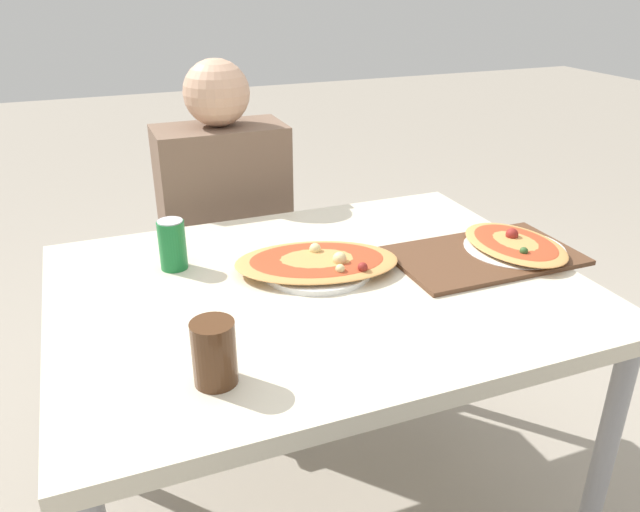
{
  "coord_description": "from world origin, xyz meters",
  "views": [
    {
      "loc": [
        -0.48,
        -1.21,
        1.44
      ],
      "look_at": [
        0.01,
        0.02,
        0.82
      ],
      "focal_mm": 35.0,
      "sensor_mm": 36.0,
      "label": 1
    }
  ],
  "objects_px": {
    "dining_table": "(319,310)",
    "drink_glass": "(214,353)",
    "person_seated": "(226,212)",
    "chair_far_seated": "(221,253)",
    "pizza_main": "(317,263)",
    "pizza_second": "(515,246)",
    "soda_can": "(172,245)"
  },
  "relations": [
    {
      "from": "drink_glass",
      "to": "pizza_main",
      "type": "bearing_deg",
      "value": 46.77
    },
    {
      "from": "pizza_second",
      "to": "person_seated",
      "type": "bearing_deg",
      "value": 130.09
    },
    {
      "from": "drink_glass",
      "to": "chair_far_seated",
      "type": "bearing_deg",
      "value": 77.0
    },
    {
      "from": "person_seated",
      "to": "soda_can",
      "type": "xyz_separation_m",
      "value": [
        -0.24,
        -0.48,
        0.12
      ]
    },
    {
      "from": "chair_far_seated",
      "to": "person_seated",
      "type": "xyz_separation_m",
      "value": [
        -0.0,
        -0.11,
        0.19
      ]
    },
    {
      "from": "person_seated",
      "to": "pizza_second",
      "type": "relative_size",
      "value": 3.74
    },
    {
      "from": "dining_table",
      "to": "drink_glass",
      "type": "height_order",
      "value": "drink_glass"
    },
    {
      "from": "person_seated",
      "to": "pizza_main",
      "type": "height_order",
      "value": "person_seated"
    },
    {
      "from": "soda_can",
      "to": "pizza_second",
      "type": "xyz_separation_m",
      "value": [
        0.84,
        -0.23,
        -0.04
      ]
    },
    {
      "from": "dining_table",
      "to": "chair_far_seated",
      "type": "relative_size",
      "value": 1.35
    },
    {
      "from": "drink_glass",
      "to": "person_seated",
      "type": "bearing_deg",
      "value": 75.57
    },
    {
      "from": "pizza_main",
      "to": "soda_can",
      "type": "xyz_separation_m",
      "value": [
        -0.32,
        0.14,
        0.04
      ]
    },
    {
      "from": "chair_far_seated",
      "to": "pizza_second",
      "type": "height_order",
      "value": "chair_far_seated"
    },
    {
      "from": "person_seated",
      "to": "drink_glass",
      "type": "height_order",
      "value": "person_seated"
    },
    {
      "from": "pizza_main",
      "to": "soda_can",
      "type": "height_order",
      "value": "soda_can"
    },
    {
      "from": "pizza_main",
      "to": "chair_far_seated",
      "type": "bearing_deg",
      "value": 96.33
    },
    {
      "from": "chair_far_seated",
      "to": "pizza_second",
      "type": "relative_size",
      "value": 2.8
    },
    {
      "from": "pizza_second",
      "to": "soda_can",
      "type": "bearing_deg",
      "value": 164.49
    },
    {
      "from": "chair_far_seated",
      "to": "soda_can",
      "type": "bearing_deg",
      "value": 67.77
    },
    {
      "from": "dining_table",
      "to": "person_seated",
      "type": "bearing_deg",
      "value": 95.13
    },
    {
      "from": "dining_table",
      "to": "pizza_main",
      "type": "bearing_deg",
      "value": 72.78
    },
    {
      "from": "dining_table",
      "to": "pizza_second",
      "type": "height_order",
      "value": "pizza_second"
    },
    {
      "from": "person_seated",
      "to": "drink_glass",
      "type": "relative_size",
      "value": 9.83
    },
    {
      "from": "chair_far_seated",
      "to": "pizza_second",
      "type": "distance_m",
      "value": 1.05
    },
    {
      "from": "chair_far_seated",
      "to": "drink_glass",
      "type": "distance_m",
      "value": 1.16
    },
    {
      "from": "pizza_main",
      "to": "dining_table",
      "type": "bearing_deg",
      "value": -107.22
    },
    {
      "from": "chair_far_seated",
      "to": "pizza_main",
      "type": "height_order",
      "value": "chair_far_seated"
    },
    {
      "from": "chair_far_seated",
      "to": "soda_can",
      "type": "height_order",
      "value": "chair_far_seated"
    },
    {
      "from": "dining_table",
      "to": "soda_can",
      "type": "height_order",
      "value": "soda_can"
    },
    {
      "from": "chair_far_seated",
      "to": "pizza_main",
      "type": "relative_size",
      "value": 2.0
    },
    {
      "from": "dining_table",
      "to": "drink_glass",
      "type": "bearing_deg",
      "value": -137.19
    },
    {
      "from": "chair_far_seated",
      "to": "soda_can",
      "type": "relative_size",
      "value": 7.16
    }
  ]
}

